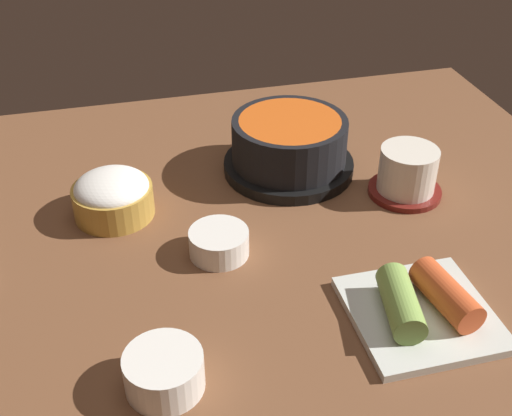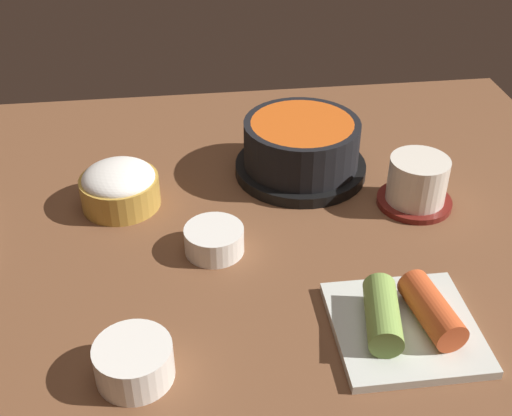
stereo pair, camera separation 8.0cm
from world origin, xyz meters
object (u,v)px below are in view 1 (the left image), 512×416
at_px(rice_bowl, 113,195).
at_px(side_bowl_near, 164,371).
at_px(tea_cup_with_saucer, 407,173).
at_px(banchan_cup_center, 219,242).
at_px(stone_pot, 289,146).
at_px(kimchi_plate, 422,306).

distance_m(rice_bowl, side_bowl_near, 0.29).
bearing_deg(rice_bowl, tea_cup_with_saucer, -7.10).
bearing_deg(side_bowl_near, tea_cup_with_saucer, 34.73).
relative_size(tea_cup_with_saucer, banchan_cup_center, 1.38).
height_order(stone_pot, banchan_cup_center, stone_pot).
xyz_separation_m(banchan_cup_center, side_bowl_near, (-0.09, -0.18, 0.00)).
height_order(tea_cup_with_saucer, kimchi_plate, tea_cup_with_saucer).
distance_m(kimchi_plate, side_bowl_near, 0.27).
height_order(rice_bowl, banchan_cup_center, rice_bowl).
height_order(stone_pot, tea_cup_with_saucer, stone_pot).
distance_m(stone_pot, side_bowl_near, 0.41).
bearing_deg(kimchi_plate, tea_cup_with_saucer, 69.16).
xyz_separation_m(rice_bowl, kimchi_plate, (0.30, -0.27, -0.01)).
bearing_deg(tea_cup_with_saucer, banchan_cup_center, -166.32).
height_order(stone_pot, side_bowl_near, stone_pot).
bearing_deg(rice_bowl, stone_pot, 11.11).
bearing_deg(side_bowl_near, stone_pot, 57.08).
bearing_deg(banchan_cup_center, kimchi_plate, -40.78).
distance_m(stone_pot, banchan_cup_center, 0.21).
bearing_deg(stone_pot, rice_bowl, -168.89).
bearing_deg(side_bowl_near, banchan_cup_center, 63.97).
bearing_deg(kimchi_plate, stone_pot, 98.82).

